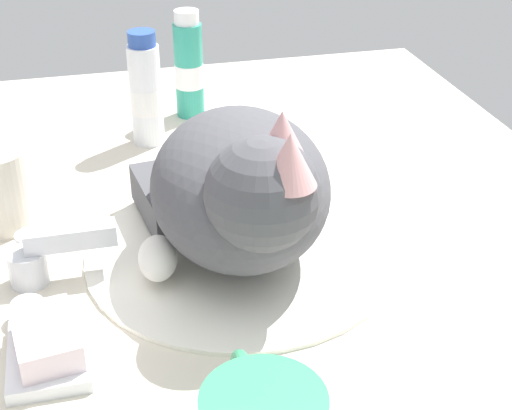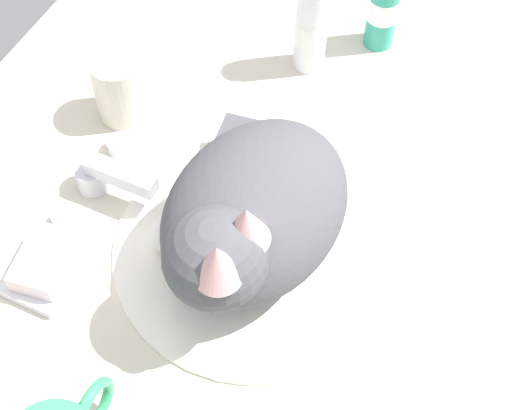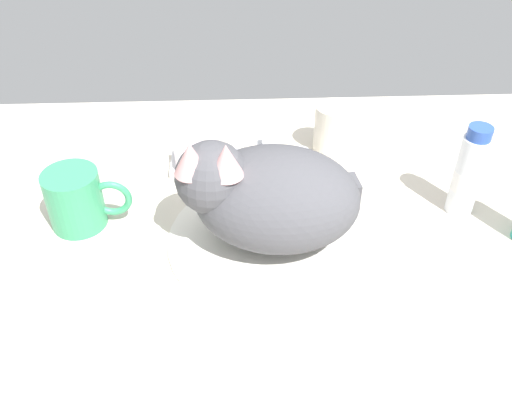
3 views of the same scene
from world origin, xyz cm
name	(u,v)px [view 2 (image 2 of 3)]	position (x,y,z in cm)	size (l,w,h in cm)	color
ground_plane	(256,257)	(0.00, 0.00, -1.50)	(110.00, 82.50, 3.00)	beige
sink_basin	(256,248)	(0.00, 0.00, 0.44)	(30.34, 30.34, 0.87)	white
faucet	(101,178)	(0.00, 18.74, 2.31)	(14.09, 10.10, 5.34)	silver
cat	(247,217)	(-1.43, 0.20, 8.15)	(26.79, 20.30, 16.70)	#4C4C51
rinse_cup	(120,88)	(11.00, 22.59, 4.25)	(6.05, 6.05, 8.51)	silver
soap_dish	(48,269)	(-11.53, 18.39, 0.60)	(9.00, 6.40, 1.20)	white
soap_bar	(44,261)	(-11.53, 18.39, 2.40)	(7.38, 4.80, 2.40)	silver
toothpaste_bottle	(311,23)	(27.93, 5.62, 6.74)	(4.04, 4.04, 14.43)	white
mouthwash_bottle	(385,1)	(35.36, -0.99, 6.77)	(3.89, 3.89, 14.48)	teal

